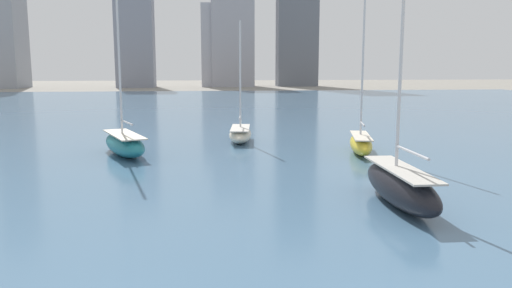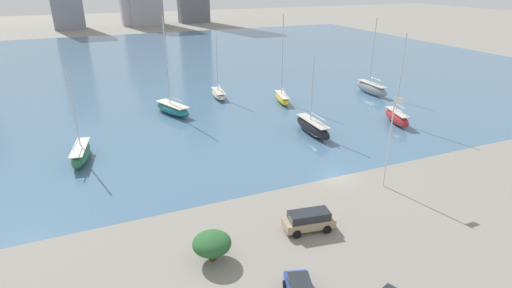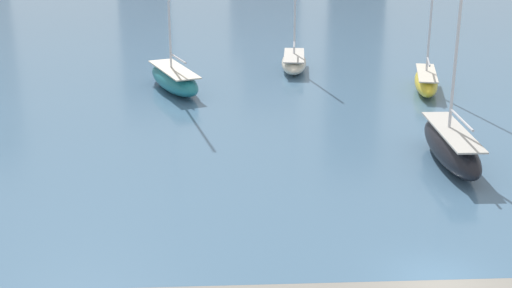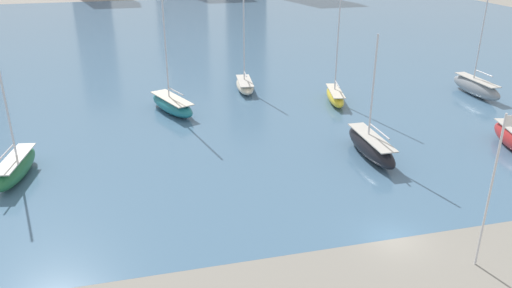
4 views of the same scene
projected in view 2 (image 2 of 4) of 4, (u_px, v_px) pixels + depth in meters
The scene contains 12 objects.
ground_plane at pixel (336, 177), 47.30m from camera, with size 500.00×500.00×0.00m, color gray.
harbor_water at pixel (189, 65), 106.62m from camera, with size 180.00×140.00×0.00m.
flag_pole at pixel (390, 139), 43.13m from camera, with size 1.24×0.14×10.49m.
yard_shrub at pixel (212, 244), 32.95m from camera, with size 3.24×3.24×2.48m.
sailboat_gray at pixel (371, 88), 80.11m from camera, with size 1.86×9.32×14.76m.
sailboat_teal at pixel (173, 108), 68.43m from camera, with size 5.71×9.37×16.08m.
sailboat_red at pixel (397, 117), 63.95m from camera, with size 3.60×7.52×14.17m.
sailboat_black at pixel (313, 127), 59.76m from camera, with size 2.21×9.25×11.69m.
sailboat_green at pixel (81, 153), 51.03m from camera, with size 3.26×8.30×11.84m.
sailboat_yellow at pixel (282, 97), 74.78m from camera, with size 3.45×7.93×15.95m.
sailboat_cream at pixel (219, 94), 77.80m from camera, with size 3.02×7.66×11.95m.
parked_suv_tan at pixel (309, 220), 37.05m from camera, with size 4.97×2.65×1.95m.
Camera 2 is at (-25.18, -34.98, 22.00)m, focal length 28.00 mm.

